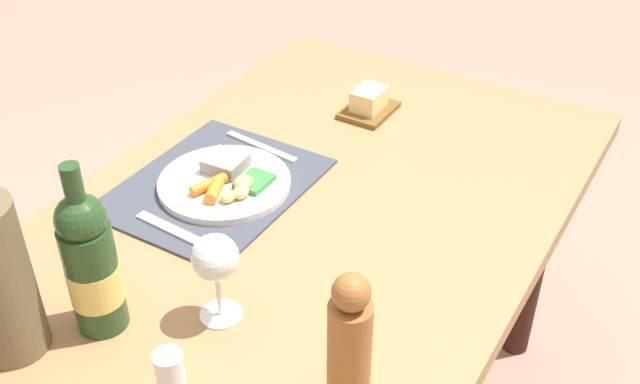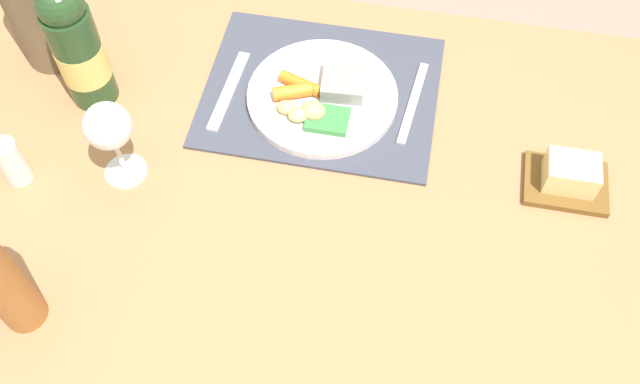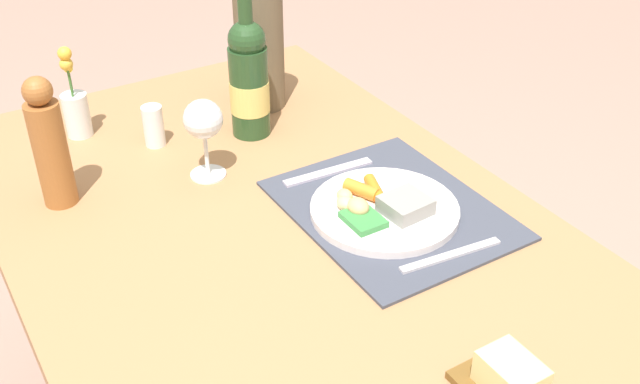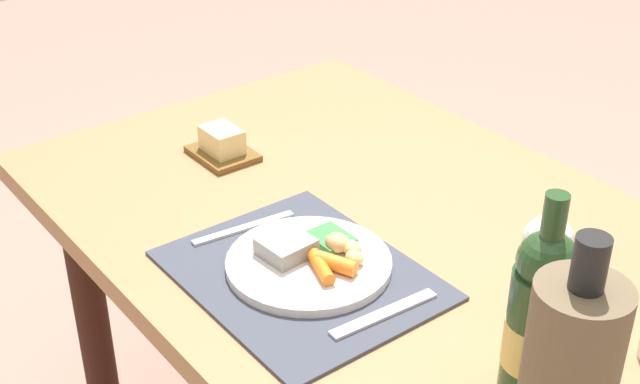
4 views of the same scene
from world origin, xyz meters
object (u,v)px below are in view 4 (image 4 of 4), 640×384
at_px(wine_bottle, 539,319).
at_px(wine_glass, 548,245).
at_px(fork, 244,228).
at_px(butter_dish, 222,145).
at_px(dining_table, 401,287).
at_px(cooler_bottle, 567,383).
at_px(knife, 384,314).
at_px(dinner_plate, 310,260).

xyz_separation_m(wine_bottle, wine_glass, (-0.11, 0.15, -0.01)).
xyz_separation_m(fork, butter_dish, (-0.26, 0.12, 0.02)).
height_order(dining_table, butter_dish, butter_dish).
height_order(cooler_bottle, wine_glass, cooler_bottle).
distance_m(knife, wine_bottle, 0.26).
distance_m(dining_table, wine_glass, 0.33).
bearing_deg(fork, wine_bottle, 14.26).
bearing_deg(wine_bottle, knife, -168.87).
height_order(butter_dish, cooler_bottle, cooler_bottle).
xyz_separation_m(dining_table, dinner_plate, (-0.03, -0.17, 0.11)).
height_order(dining_table, fork, fork).
bearing_deg(dining_table, knife, -49.99).
height_order(knife, wine_bottle, wine_bottle).
relative_size(fork, butter_dish, 1.41).
distance_m(fork, wine_bottle, 0.56).
distance_m(butter_dish, cooler_bottle, 0.92).
height_order(dinner_plate, fork, dinner_plate).
bearing_deg(cooler_bottle, dining_table, 157.42).
height_order(dining_table, dinner_plate, dinner_plate).
bearing_deg(wine_glass, butter_dish, -171.38).
height_order(wine_bottle, butter_dish, wine_bottle).
bearing_deg(fork, dinner_plate, 14.73).
bearing_deg(fork, cooler_bottle, 5.99).
height_order(dinner_plate, wine_glass, wine_glass).
relative_size(butter_dish, wine_glass, 0.84).
bearing_deg(knife, cooler_bottle, -2.44).
bearing_deg(dinner_plate, wine_bottle, 7.91).
bearing_deg(wine_bottle, butter_dish, 177.03).
bearing_deg(knife, dining_table, 133.55).
bearing_deg(butter_dish, knife, -8.56).
distance_m(dinner_plate, wine_glass, 0.36).
xyz_separation_m(knife, wine_glass, (0.12, 0.19, 0.10)).
distance_m(dining_table, knife, 0.23).
xyz_separation_m(dining_table, cooler_bottle, (0.46, -0.19, 0.22)).
relative_size(dinner_plate, butter_dish, 1.98).
relative_size(dining_table, dinner_plate, 5.57).
bearing_deg(cooler_bottle, wine_bottle, 142.58).
relative_size(dining_table, wine_bottle, 4.91).
xyz_separation_m(dining_table, wine_bottle, (0.36, -0.11, 0.21)).
distance_m(dinner_plate, knife, 0.16).
relative_size(fork, knife, 1.01).
relative_size(wine_bottle, wine_glass, 1.88).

